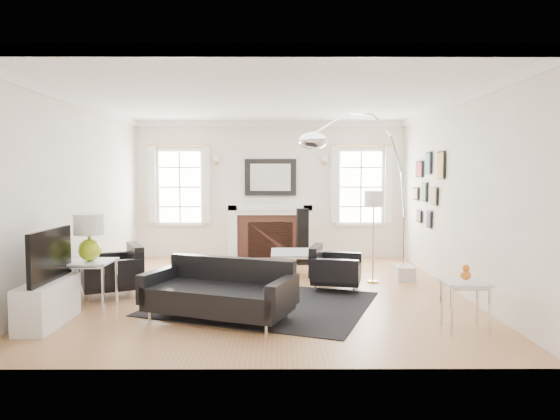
{
  "coord_description": "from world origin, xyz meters",
  "views": [
    {
      "loc": [
        0.16,
        -7.25,
        1.69
      ],
      "look_at": [
        0.19,
        0.3,
        1.17
      ],
      "focal_mm": 32.0,
      "sensor_mm": 36.0,
      "label": 1
    }
  ],
  "objects_px": {
    "arc_floor_lamp": "(363,191)",
    "armchair_left": "(115,272)",
    "coffee_table": "(298,254)",
    "gourd_lamp": "(89,234)",
    "armchair_right": "(333,269)",
    "sofa": "(221,293)",
    "fireplace": "(270,232)"
  },
  "relations": [
    {
      "from": "coffee_table",
      "to": "arc_floor_lamp",
      "type": "bearing_deg",
      "value": -47.46
    },
    {
      "from": "arc_floor_lamp",
      "to": "armchair_left",
      "type": "bearing_deg",
      "value": -174.31
    },
    {
      "from": "armchair_left",
      "to": "gourd_lamp",
      "type": "relative_size",
      "value": 1.87
    },
    {
      "from": "armchair_left",
      "to": "gourd_lamp",
      "type": "distance_m",
      "value": 1.01
    },
    {
      "from": "fireplace",
      "to": "armchair_right",
      "type": "xyz_separation_m",
      "value": [
        0.97,
        -2.73,
        -0.25
      ]
    },
    {
      "from": "armchair_left",
      "to": "armchair_right",
      "type": "height_order",
      "value": "armchair_left"
    },
    {
      "from": "sofa",
      "to": "gourd_lamp",
      "type": "xyz_separation_m",
      "value": [
        -1.68,
        0.38,
        0.65
      ]
    },
    {
      "from": "fireplace",
      "to": "armchair_right",
      "type": "distance_m",
      "value": 2.91
    },
    {
      "from": "armchair_right",
      "to": "gourd_lamp",
      "type": "distance_m",
      "value": 3.43
    },
    {
      "from": "coffee_table",
      "to": "arc_floor_lamp",
      "type": "height_order",
      "value": "arc_floor_lamp"
    },
    {
      "from": "armchair_right",
      "to": "gourd_lamp",
      "type": "xyz_separation_m",
      "value": [
        -3.17,
        -1.13,
        0.66
      ]
    },
    {
      "from": "coffee_table",
      "to": "gourd_lamp",
      "type": "bearing_deg",
      "value": -141.71
    },
    {
      "from": "armchair_left",
      "to": "armchair_right",
      "type": "xyz_separation_m",
      "value": [
        3.12,
        0.34,
        -0.03
      ]
    },
    {
      "from": "coffee_table",
      "to": "arc_floor_lamp",
      "type": "distance_m",
      "value": 1.73
    },
    {
      "from": "armchair_left",
      "to": "coffee_table",
      "type": "distance_m",
      "value": 2.97
    },
    {
      "from": "fireplace",
      "to": "sofa",
      "type": "relative_size",
      "value": 0.89
    },
    {
      "from": "fireplace",
      "to": "sofa",
      "type": "bearing_deg",
      "value": -96.97
    },
    {
      "from": "sofa",
      "to": "arc_floor_lamp",
      "type": "bearing_deg",
      "value": 38.32
    },
    {
      "from": "armchair_left",
      "to": "fireplace",
      "type": "bearing_deg",
      "value": 55.07
    },
    {
      "from": "gourd_lamp",
      "to": "arc_floor_lamp",
      "type": "relative_size",
      "value": 0.22
    },
    {
      "from": "gourd_lamp",
      "to": "sofa",
      "type": "bearing_deg",
      "value": -12.87
    },
    {
      "from": "fireplace",
      "to": "gourd_lamp",
      "type": "bearing_deg",
      "value": -119.69
    },
    {
      "from": "sofa",
      "to": "coffee_table",
      "type": "xyz_separation_m",
      "value": [
        1.02,
        2.51,
        0.07
      ]
    },
    {
      "from": "fireplace",
      "to": "armchair_left",
      "type": "distance_m",
      "value": 3.75
    },
    {
      "from": "coffee_table",
      "to": "gourd_lamp",
      "type": "relative_size",
      "value": 1.56
    },
    {
      "from": "sofa",
      "to": "armchair_left",
      "type": "relative_size",
      "value": 1.73
    },
    {
      "from": "armchair_right",
      "to": "gourd_lamp",
      "type": "height_order",
      "value": "gourd_lamp"
    },
    {
      "from": "armchair_right",
      "to": "arc_floor_lamp",
      "type": "relative_size",
      "value": 0.34
    },
    {
      "from": "fireplace",
      "to": "coffee_table",
      "type": "bearing_deg",
      "value": -73.89
    },
    {
      "from": "arc_floor_lamp",
      "to": "armchair_right",
      "type": "bearing_deg",
      "value": -178.6
    },
    {
      "from": "armchair_left",
      "to": "coffee_table",
      "type": "relative_size",
      "value": 1.2
    },
    {
      "from": "armchair_left",
      "to": "arc_floor_lamp",
      "type": "relative_size",
      "value": 0.41
    }
  ]
}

